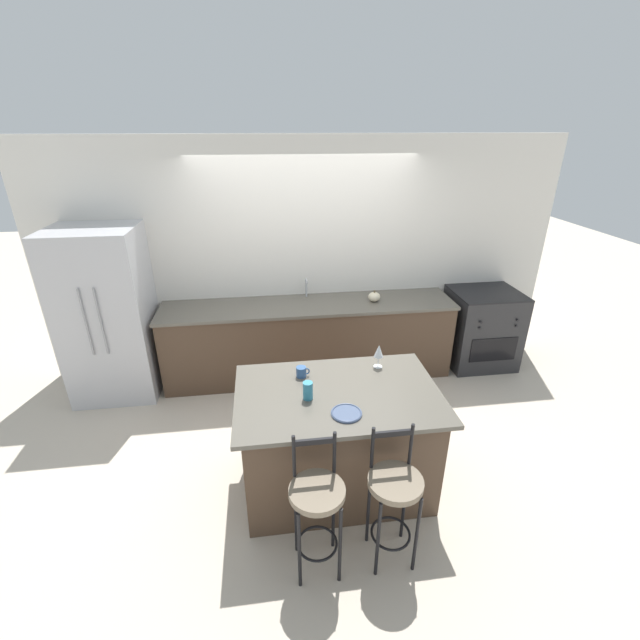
{
  "coord_description": "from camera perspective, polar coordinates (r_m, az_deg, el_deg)",
  "views": [
    {
      "loc": [
        -0.48,
        -4.11,
        2.79
      ],
      "look_at": [
        0.01,
        -0.51,
        1.12
      ],
      "focal_mm": 24.0,
      "sensor_mm": 36.0,
      "label": 1
    }
  ],
  "objects": [
    {
      "name": "pumpkin_decoration",
      "position": [
        4.98,
        7.24,
        3.09
      ],
      "size": [
        0.14,
        0.14,
        0.13
      ],
      "color": "beige",
      "rests_on": "back_counter"
    },
    {
      "name": "wine_glass",
      "position": [
        3.6,
        7.85,
        -4.16
      ],
      "size": [
        0.08,
        0.08,
        0.21
      ],
      "color": "white",
      "rests_on": "kitchen_island"
    },
    {
      "name": "coffee_mug",
      "position": [
        3.49,
        -2.48,
        -6.91
      ],
      "size": [
        0.11,
        0.08,
        0.09
      ],
      "color": "#335689",
      "rests_on": "kitchen_island"
    },
    {
      "name": "ground_plane",
      "position": [
        4.99,
        -0.93,
        -9.25
      ],
      "size": [
        18.0,
        18.0,
        0.0
      ],
      "primitive_type": "plane",
      "color": "beige"
    },
    {
      "name": "tumbler_cup",
      "position": [
        3.22,
        -1.63,
        -9.39
      ],
      "size": [
        0.07,
        0.07,
        0.14
      ],
      "color": "teal",
      "rests_on": "kitchen_island"
    },
    {
      "name": "wall_back",
      "position": [
        5.08,
        -2.04,
        8.22
      ],
      "size": [
        6.0,
        0.07,
        2.7
      ],
      "color": "silver",
      "rests_on": "ground_plane"
    },
    {
      "name": "dinner_plate",
      "position": [
        3.1,
        3.55,
        -12.28
      ],
      "size": [
        0.22,
        0.22,
        0.02
      ],
      "color": "#425170",
      "rests_on": "kitchen_island"
    },
    {
      "name": "oven_range",
      "position": [
        5.69,
        20.68,
        -0.97
      ],
      "size": [
        0.8,
        0.72,
        0.96
      ],
      "color": "#28282B",
      "rests_on": "ground_plane"
    },
    {
      "name": "sink_faucet",
      "position": [
        5.04,
        -1.83,
        4.57
      ],
      "size": [
        0.02,
        0.13,
        0.22
      ],
      "color": "#ADAFB5",
      "rests_on": "back_counter"
    },
    {
      "name": "kitchen_island",
      "position": [
        3.6,
        2.29,
        -15.62
      ],
      "size": [
        1.57,
        1.02,
        0.92
      ],
      "color": "#4C3828",
      "rests_on": "ground_plane"
    },
    {
      "name": "bar_stool_near",
      "position": [
        2.99,
        -0.41,
        -23.3
      ],
      "size": [
        0.36,
        0.36,
        1.03
      ],
      "color": "black",
      "rests_on": "ground_plane"
    },
    {
      "name": "back_counter",
      "position": [
        5.1,
        -1.5,
        -2.5
      ],
      "size": [
        3.36,
        0.71,
        0.92
      ],
      "color": "#4C3828",
      "rests_on": "ground_plane"
    },
    {
      "name": "bar_stool_far",
      "position": [
        3.08,
        9.83,
        -21.91
      ],
      "size": [
        0.36,
        0.36,
        1.03
      ],
      "color": "black",
      "rests_on": "ground_plane"
    },
    {
      "name": "refrigerator",
      "position": [
        5.1,
        -26.4,
        0.63
      ],
      "size": [
        0.87,
        0.79,
        1.86
      ],
      "color": "#BCBCC1",
      "rests_on": "ground_plane"
    }
  ]
}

